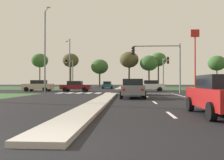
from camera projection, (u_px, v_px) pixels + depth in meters
ground_plane at (115, 91)px, 34.70m from camera, size 200.00×200.00×0.00m
grass_verge_far_left at (17, 88)px, 60.82m from camera, size 35.00×35.00×0.01m
median_island_near at (100, 101)px, 15.74m from camera, size 1.20×22.00×0.14m
median_island_far at (121, 87)px, 59.64m from camera, size 1.20×36.00×0.14m
lane_dash_near at (171, 115)px, 9.75m from camera, size 0.14×2.00×0.01m
lane_dash_second at (155, 102)px, 15.73m from camera, size 0.14×2.00×0.01m
lane_dash_third at (147, 97)px, 21.72m from camera, size 0.14×2.00×0.01m
lane_dash_fourth at (143, 94)px, 27.71m from camera, size 0.14×2.00×0.01m
lane_dash_fifth at (141, 92)px, 33.69m from camera, size 0.14×2.00×0.01m
edge_line_right at (205, 102)px, 16.29m from camera, size 0.14×24.00×0.01m
stop_bar_near at (146, 94)px, 27.46m from camera, size 6.40×0.50×0.01m
crosswalk_bar_near at (61, 93)px, 29.93m from camera, size 0.70×2.80×0.01m
crosswalk_bar_second at (70, 93)px, 29.85m from camera, size 0.70×2.80×0.01m
crosswalk_bar_third at (79, 93)px, 29.78m from camera, size 0.70×2.80×0.01m
crosswalk_bar_fourth at (89, 93)px, 29.70m from camera, size 0.70×2.80×0.01m
crosswalk_bar_fifth at (98, 93)px, 29.63m from camera, size 0.70×2.80×0.01m
crosswalk_bar_sixth at (108, 93)px, 29.55m from camera, size 0.70×2.80×0.01m
car_beige_near at (38, 86)px, 35.35m from camera, size 4.19×2.09×1.60m
car_navy_second at (134, 87)px, 25.46m from camera, size 2.08×4.41×1.48m
car_teal_third at (107, 85)px, 50.43m from camera, size 1.96×4.21×1.48m
car_grey_fourth at (133, 88)px, 20.19m from camera, size 2.00×4.29×1.57m
car_maroon_fifth at (76, 86)px, 34.58m from camera, size 4.26×1.96×1.48m
car_white_sixth at (150, 86)px, 35.86m from camera, size 4.31×1.98×1.59m
car_red_seventh at (223, 95)px, 9.51m from camera, size 2.03×4.45×1.57m
traffic_signal_far_left at (70, 69)px, 40.07m from camera, size 0.32×4.63×5.08m
traffic_signal_near_right at (162, 59)px, 27.78m from camera, size 5.54×0.32×5.65m
traffic_signal_far_right at (165, 67)px, 38.88m from camera, size 0.32×5.16×5.27m
street_lamp_second at (45, 47)px, 31.77m from camera, size 1.50×2.31×10.58m
street_lamp_third at (69, 61)px, 45.65m from camera, size 1.39×1.98×9.33m
fastfood_pole_sign at (195, 46)px, 53.18m from camera, size 1.80×0.40×12.69m
treeline_near at (40, 61)px, 73.79m from camera, size 4.85×4.85×9.91m
treeline_second at (71, 60)px, 73.47m from camera, size 4.77×4.77×9.90m
treeline_third at (100, 67)px, 73.76m from camera, size 5.14×5.14×8.18m
treeline_fourth at (129, 60)px, 70.85m from camera, size 5.42×5.42×10.11m
treeline_fifth at (158, 60)px, 69.79m from camera, size 4.55×4.55×9.71m
treeline_sixth at (149, 63)px, 68.32m from camera, size 5.01×5.01×8.76m
treeline_seventh at (217, 63)px, 65.89m from camera, size 4.71×4.71×8.43m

